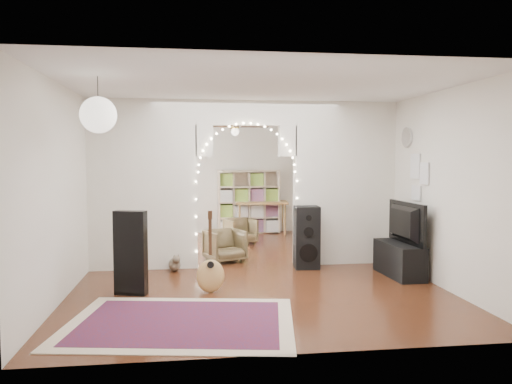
{
  "coord_description": "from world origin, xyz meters",
  "views": [
    {
      "loc": [
        -0.91,
        -8.08,
        1.79
      ],
      "look_at": [
        0.2,
        0.3,
        1.2
      ],
      "focal_mm": 35.0,
      "sensor_mm": 36.0,
      "label": 1
    }
  ],
  "objects": [
    {
      "name": "ceiling",
      "position": [
        0.0,
        0.0,
        2.7
      ],
      "size": [
        5.0,
        7.5,
        0.02
      ],
      "primitive_type": "cube",
      "color": "white",
      "rests_on": "wall_back"
    },
    {
      "name": "flower_vase",
      "position": [
        0.76,
        3.5,
        0.85
      ],
      "size": [
        0.2,
        0.2,
        0.19
      ],
      "primitive_type": "imported",
      "rotation": [
        0.0,
        0.0,
        -0.09
      ],
      "color": "white",
      "rests_on": "dining_table"
    },
    {
      "name": "fairy_lights",
      "position": [
        0.0,
        -0.13,
        1.55
      ],
      "size": [
        1.64,
        0.04,
        1.6
      ],
      "primitive_type": null,
      "color": "#FFEABF",
      "rests_on": "divider_wall"
    },
    {
      "name": "tv",
      "position": [
        2.2,
        -1.02,
        0.81
      ],
      "size": [
        0.19,
        1.08,
        0.62
      ],
      "primitive_type": "imported",
      "rotation": [
        0.0,
        0.0,
        1.62
      ],
      "color": "black",
      "rests_on": "media_console"
    },
    {
      "name": "dining_chair_right",
      "position": [
        -0.33,
        0.35,
        0.28
      ],
      "size": [
        0.78,
        0.78,
        0.55
      ],
      "primitive_type": "imported",
      "rotation": [
        0.0,
        0.0,
        0.38
      ],
      "color": "#4E4027",
      "rests_on": "floor"
    },
    {
      "name": "bookcase",
      "position": [
        0.45,
        3.5,
        0.74
      ],
      "size": [
        1.49,
        0.78,
        1.48
      ],
      "primitive_type": "cube",
      "rotation": [
        0.0,
        0.0,
        0.3
      ],
      "color": "#C4AB8E",
      "rests_on": "floor"
    },
    {
      "name": "paper_lantern",
      "position": [
        -1.9,
        -2.4,
        2.25
      ],
      "size": [
        0.4,
        0.4,
        0.4
      ],
      "primitive_type": "sphere",
      "color": "white",
      "rests_on": "ceiling"
    },
    {
      "name": "picture_frames",
      "position": [
        2.48,
        -1.0,
        1.5
      ],
      "size": [
        0.02,
        0.5,
        0.7
      ],
      "primitive_type": null,
      "color": "white",
      "rests_on": "wall_right"
    },
    {
      "name": "wall_right",
      "position": [
        2.5,
        0.0,
        1.35
      ],
      "size": [
        0.02,
        7.5,
        2.7
      ],
      "primitive_type": "cube",
      "color": "silver",
      "rests_on": "floor"
    },
    {
      "name": "wall_front",
      "position": [
        0.0,
        -3.75,
        1.35
      ],
      "size": [
        5.0,
        0.02,
        2.7
      ],
      "primitive_type": "cube",
      "color": "silver",
      "rests_on": "floor"
    },
    {
      "name": "area_rug",
      "position": [
        -1.03,
        -2.74,
        0.01
      ],
      "size": [
        2.69,
        2.19,
        0.02
      ],
      "primitive_type": "cube",
      "rotation": [
        0.0,
        0.0,
        -0.16
      ],
      "color": "maroon",
      "rests_on": "floor"
    },
    {
      "name": "divider_wall",
      "position": [
        0.0,
        0.0,
        1.42
      ],
      "size": [
        5.0,
        0.2,
        2.7
      ],
      "color": "silver",
      "rests_on": "floor"
    },
    {
      "name": "wall_back",
      "position": [
        0.0,
        3.75,
        1.35
      ],
      "size": [
        5.0,
        0.02,
        2.7
      ],
      "primitive_type": "cube",
      "color": "silver",
      "rests_on": "floor"
    },
    {
      "name": "floor_speaker",
      "position": [
        0.94,
        -0.32,
        0.5
      ],
      "size": [
        0.41,
        0.37,
        1.0
      ],
      "rotation": [
        0.0,
        0.0,
        -0.05
      ],
      "color": "black",
      "rests_on": "floor"
    },
    {
      "name": "tabby_cat",
      "position": [
        -1.16,
        -0.26,
        0.12
      ],
      "size": [
        0.25,
        0.44,
        0.29
      ],
      "rotation": [
        0.0,
        0.0,
        0.26
      ],
      "color": "brown",
      "rests_on": "floor"
    },
    {
      "name": "acoustic_guitar",
      "position": [
        -0.65,
        -1.58,
        0.4
      ],
      "size": [
        0.38,
        0.18,
        0.92
      ],
      "rotation": [
        0.0,
        0.0,
        -0.15
      ],
      "color": "tan",
      "rests_on": "floor"
    },
    {
      "name": "window",
      "position": [
        -2.47,
        1.8,
        1.5
      ],
      "size": [
        0.04,
        1.2,
        1.4
      ],
      "primitive_type": "cube",
      "color": "white",
      "rests_on": "wall_left"
    },
    {
      "name": "wall_clock",
      "position": [
        2.48,
        -0.6,
        2.1
      ],
      "size": [
        0.03,
        0.31,
        0.31
      ],
      "primitive_type": "cylinder",
      "rotation": [
        0.0,
        1.57,
        0.0
      ],
      "color": "white",
      "rests_on": "wall_right"
    },
    {
      "name": "dining_chair_left",
      "position": [
        0.11,
        2.06,
        0.27
      ],
      "size": [
        0.72,
        0.73,
        0.53
      ],
      "primitive_type": "imported",
      "rotation": [
        0.0,
        0.0,
        0.31
      ],
      "color": "#4E4027",
      "rests_on": "floor"
    },
    {
      "name": "ceiling_fan",
      "position": [
        0.0,
        2.0,
        2.4
      ],
      "size": [
        1.1,
        1.1,
        0.3
      ],
      "primitive_type": null,
      "color": "gold",
      "rests_on": "ceiling"
    },
    {
      "name": "dining_table",
      "position": [
        0.76,
        3.5,
        0.68
      ],
      "size": [
        1.27,
        0.91,
        0.76
      ],
      "rotation": [
        0.0,
        0.0,
        -0.09
      ],
      "color": "brown",
      "rests_on": "floor"
    },
    {
      "name": "guitar_case",
      "position": [
        -1.68,
        -1.53,
        0.55
      ],
      "size": [
        0.44,
        0.26,
        1.1
      ],
      "primitive_type": "cube",
      "rotation": [
        0.0,
        0.0,
        -0.31
      ],
      "color": "black",
      "rests_on": "floor"
    },
    {
      "name": "wall_left",
      "position": [
        -2.5,
        0.0,
        1.35
      ],
      "size": [
        0.02,
        7.5,
        2.7
      ],
      "primitive_type": "cube",
      "color": "silver",
      "rests_on": "floor"
    },
    {
      "name": "media_console",
      "position": [
        2.2,
        -1.02,
        0.25
      ],
      "size": [
        0.45,
        1.02,
        0.5
      ],
      "primitive_type": "cube",
      "rotation": [
        0.0,
        0.0,
        0.05
      ],
      "color": "black",
      "rests_on": "floor"
    },
    {
      "name": "floor",
      "position": [
        0.0,
        0.0,
        0.0
      ],
      "size": [
        7.5,
        7.5,
        0.0
      ],
      "primitive_type": "plane",
      "color": "black",
      "rests_on": "ground"
    }
  ]
}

